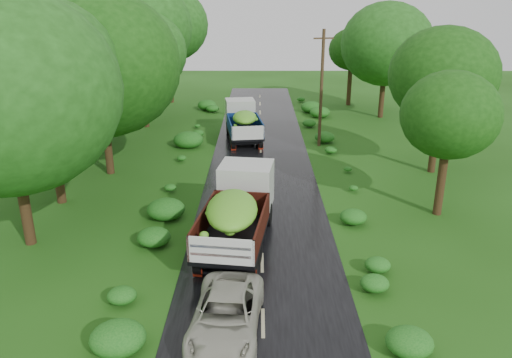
{
  "coord_description": "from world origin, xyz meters",
  "views": [
    {
      "loc": [
        -0.17,
        -13.91,
        10.23
      ],
      "look_at": [
        -0.28,
        9.31,
        1.7
      ],
      "focal_mm": 35.0,
      "sensor_mm": 36.0,
      "label": 1
    }
  ],
  "objects_px": {
    "truck_far": "(243,120)",
    "utility_pole": "(321,88)",
    "truck_near": "(239,207)",
    "car": "(226,315)"
  },
  "relations": [
    {
      "from": "truck_far",
      "to": "utility_pole",
      "type": "distance_m",
      "value": 6.41
    },
    {
      "from": "truck_far",
      "to": "car",
      "type": "distance_m",
      "value": 23.17
    },
    {
      "from": "truck_near",
      "to": "truck_far",
      "type": "distance_m",
      "value": 16.81
    },
    {
      "from": "car",
      "to": "utility_pole",
      "type": "bearing_deg",
      "value": 80.3
    },
    {
      "from": "car",
      "to": "utility_pole",
      "type": "distance_m",
      "value": 22.46
    },
    {
      "from": "truck_near",
      "to": "utility_pole",
      "type": "xyz_separation_m",
      "value": [
        5.26,
        15.17,
        2.55
      ]
    },
    {
      "from": "utility_pole",
      "to": "truck_near",
      "type": "bearing_deg",
      "value": -122.64
    },
    {
      "from": "truck_near",
      "to": "utility_pole",
      "type": "relative_size",
      "value": 0.89
    },
    {
      "from": "truck_near",
      "to": "truck_far",
      "type": "xyz_separation_m",
      "value": [
        -0.33,
        16.8,
        -0.14
      ]
    },
    {
      "from": "utility_pole",
      "to": "car",
      "type": "bearing_deg",
      "value": -117.67
    }
  ]
}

